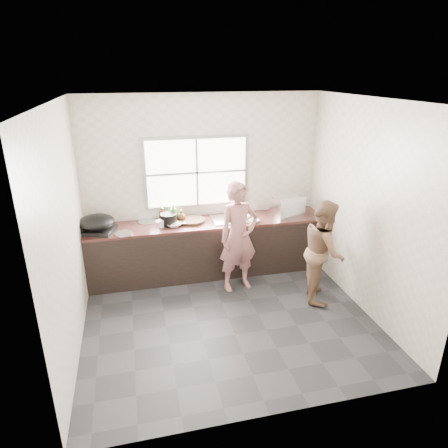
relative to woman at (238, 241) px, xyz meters
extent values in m
cube|color=#262628|center=(-0.33, -0.74, -0.75)|extent=(3.60, 3.20, 0.01)
cube|color=silver|center=(-0.33, -0.74, 1.96)|extent=(3.60, 3.20, 0.01)
cube|color=beige|center=(-0.33, 0.87, 0.60)|extent=(3.60, 0.01, 2.70)
cube|color=beige|center=(-2.14, -0.74, 0.60)|extent=(0.01, 3.20, 2.70)
cube|color=silver|center=(1.47, -0.74, 0.60)|extent=(0.01, 3.20, 2.70)
cube|color=beige|center=(-0.33, -2.34, 0.60)|extent=(3.60, 0.01, 2.70)
cube|color=black|center=(-0.33, 0.55, -0.34)|extent=(3.60, 0.62, 0.82)
cube|color=#3D1E18|center=(-0.33, 0.55, 0.09)|extent=(3.60, 0.64, 0.04)
cube|color=silver|center=(0.02, 0.55, 0.12)|extent=(0.55, 0.45, 0.02)
cylinder|color=silver|center=(0.02, 0.75, 0.26)|extent=(0.02, 0.02, 0.30)
cube|color=#9EA0A5|center=(-0.43, 0.85, 0.80)|extent=(1.60, 0.05, 1.10)
cube|color=white|center=(-0.43, 0.83, 0.80)|extent=(1.50, 0.01, 1.00)
imported|color=#A76664|center=(0.00, 0.00, 0.00)|extent=(0.60, 0.46, 1.49)
imported|color=brown|center=(1.05, -0.52, -0.04)|extent=(0.74, 0.83, 1.42)
cylinder|color=black|center=(-0.57, 0.60, 0.13)|extent=(0.53, 0.53, 0.04)
cube|color=silver|center=(-0.77, 0.48, 0.16)|extent=(0.19, 0.09, 0.01)
imported|color=white|center=(-0.85, 0.46, 0.14)|extent=(0.25, 0.25, 0.05)
imported|color=white|center=(0.22, 0.54, 0.14)|extent=(0.22, 0.22, 0.05)
imported|color=silver|center=(0.34, 0.34, 0.15)|extent=(0.25, 0.25, 0.06)
cylinder|color=black|center=(-0.92, 0.54, 0.20)|extent=(0.25, 0.25, 0.17)
cylinder|color=silver|center=(-1.00, 0.69, 0.12)|extent=(0.27, 0.27, 0.02)
imported|color=#449530|center=(-0.83, 0.66, 0.26)|extent=(0.14, 0.14, 0.29)
imported|color=#442C11|center=(-0.98, 0.78, 0.20)|extent=(0.10, 0.10, 0.17)
imported|color=#4D2813|center=(-0.72, 0.65, 0.20)|extent=(0.16, 0.16, 0.17)
cylinder|color=white|center=(-1.03, 0.47, 0.17)|extent=(0.10, 0.10, 0.11)
cube|color=black|center=(-1.89, 0.48, 0.14)|extent=(0.48, 0.48, 0.06)
ellipsoid|color=black|center=(-1.93, 0.49, 0.27)|extent=(0.63, 0.63, 0.19)
cube|color=silver|center=(0.92, 0.49, 0.28)|extent=(0.50, 0.40, 0.33)
cylinder|color=silver|center=(-1.56, 0.34, 0.12)|extent=(0.33, 0.33, 0.01)
cylinder|color=#B6BABE|center=(-1.22, 0.74, 0.12)|extent=(0.33, 0.33, 0.01)
camera|label=1|loc=(-1.40, -4.97, 2.25)|focal=32.00mm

